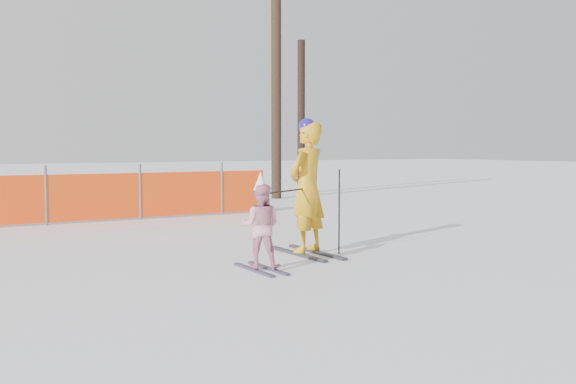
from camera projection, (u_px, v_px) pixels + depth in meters
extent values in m
plane|color=white|center=(307.00, 269.00, 8.49)|extent=(120.00, 120.00, 0.00)
cube|color=black|center=(297.00, 254.00, 9.61)|extent=(0.09, 1.51, 0.04)
cube|color=black|center=(316.00, 252.00, 9.78)|extent=(0.09, 1.51, 0.04)
imported|color=#EDA313|center=(307.00, 187.00, 9.63)|extent=(0.85, 0.72, 1.96)
sphere|color=navy|center=(307.00, 127.00, 9.56)|extent=(0.26, 0.26, 0.26)
cube|color=black|center=(253.00, 270.00, 8.39)|extent=(0.09, 1.04, 0.03)
cube|color=black|center=(268.00, 268.00, 8.50)|extent=(0.09, 1.04, 0.03)
imported|color=pink|center=(261.00, 226.00, 8.41)|extent=(0.68, 0.66, 1.11)
cone|color=white|center=(261.00, 181.00, 8.37)|extent=(0.19, 0.19, 0.24)
cylinder|color=black|center=(339.00, 212.00, 9.71)|extent=(0.02, 0.02, 1.29)
cylinder|color=black|center=(285.00, 191.00, 9.00)|extent=(1.00, 0.64, 0.02)
cylinder|color=#595960|center=(46.00, 195.00, 13.28)|extent=(0.06, 0.06, 1.25)
cylinder|color=#595960|center=(140.00, 192.00, 14.30)|extent=(0.06, 0.06, 1.25)
cylinder|color=#595960|center=(222.00, 189.00, 15.32)|extent=(0.06, 0.06, 1.25)
cylinder|color=#2F2115|center=(276.00, 93.00, 20.05)|extent=(0.32, 0.32, 6.59)
cylinder|color=black|center=(301.00, 117.00, 22.55)|extent=(0.27, 0.27, 5.35)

